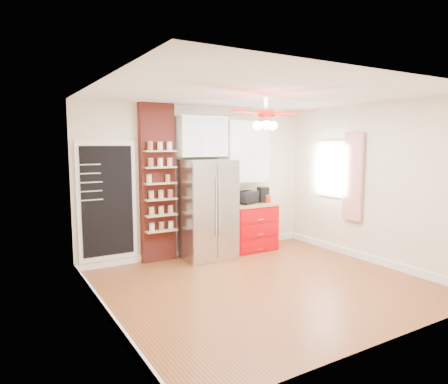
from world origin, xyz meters
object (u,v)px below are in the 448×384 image
red_cabinet (250,226)px  toaster_oven (247,197)px  fridge (207,209)px  pantry_jar_oats (149,179)px  coffee_maker (263,195)px  ceiling_fan (266,114)px  canister_left (268,199)px

red_cabinet → toaster_oven: 0.57m
fridge → pantry_jar_oats: fridge is taller
toaster_oven → coffee_maker: size_ratio=1.42×
fridge → red_cabinet: 1.06m
fridge → ceiling_fan: size_ratio=1.25×
ceiling_fan → coffee_maker: (1.21, 1.68, -1.38)m
red_cabinet → pantry_jar_oats: size_ratio=7.05×
ceiling_fan → toaster_oven: (0.84, 1.69, -1.41)m
ceiling_fan → coffee_maker: bearing=54.3°
canister_left → coffee_maker: bearing=110.9°
red_cabinet → canister_left: size_ratio=6.98×
fridge → pantry_jar_oats: (-0.99, 0.18, 0.56)m
ceiling_fan → fridge: bearing=91.8°
red_cabinet → coffee_maker: coffee_maker is taller
toaster_oven → coffee_maker: 0.37m
pantry_jar_oats → ceiling_fan: bearing=-60.1°
ceiling_fan → toaster_oven: ceiling_fan is taller
canister_left → pantry_jar_oats: 2.35m
toaster_oven → canister_left: size_ratio=3.11×
ceiling_fan → toaster_oven: bearing=63.7°
toaster_oven → ceiling_fan: bearing=-136.0°
red_cabinet → fridge: bearing=-177.0°
fridge → toaster_oven: bearing=4.0°
ceiling_fan → pantry_jar_oats: 2.31m
pantry_jar_oats → red_cabinet: bearing=-3.8°
canister_left → ceiling_fan: bearing=-128.4°
red_cabinet → ceiling_fan: ceiling_fan is taller
ceiling_fan → pantry_jar_oats: bearing=119.9°
ceiling_fan → canister_left: bearing=51.6°
coffee_maker → fridge: bearing=-169.1°
red_cabinet → pantry_jar_oats: bearing=176.2°
ceiling_fan → red_cabinet: bearing=61.3°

